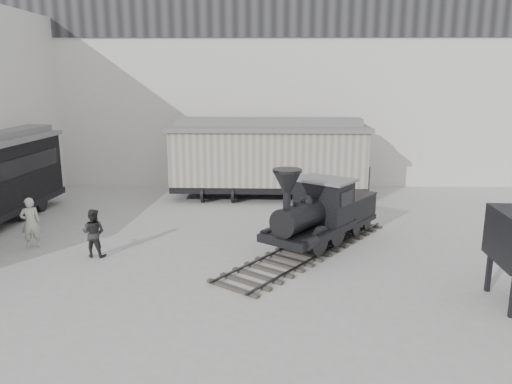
{
  "coord_description": "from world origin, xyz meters",
  "views": [
    {
      "loc": [
        0.07,
        -13.53,
        6.04
      ],
      "look_at": [
        -0.14,
        3.76,
        2.0
      ],
      "focal_mm": 35.0,
      "sensor_mm": 36.0,
      "label": 1
    }
  ],
  "objects_px": {
    "locomotive": "(319,216)",
    "visitor_a": "(31,223)",
    "boxcar": "(268,157)",
    "visitor_b": "(94,233)"
  },
  "relations": [
    {
      "from": "visitor_a",
      "to": "visitor_b",
      "type": "relative_size",
      "value": 1.11
    },
    {
      "from": "boxcar",
      "to": "visitor_a",
      "type": "distance_m",
      "value": 11.53
    },
    {
      "from": "boxcar",
      "to": "visitor_b",
      "type": "height_order",
      "value": "boxcar"
    },
    {
      "from": "boxcar",
      "to": "visitor_a",
      "type": "xyz_separation_m",
      "value": [
        -8.57,
        -7.62,
        -1.19
      ]
    },
    {
      "from": "locomotive",
      "to": "visitor_b",
      "type": "height_order",
      "value": "locomotive"
    },
    {
      "from": "locomotive",
      "to": "boxcar",
      "type": "distance_m",
      "value": 7.65
    },
    {
      "from": "locomotive",
      "to": "visitor_a",
      "type": "height_order",
      "value": "locomotive"
    },
    {
      "from": "locomotive",
      "to": "visitor_b",
      "type": "relative_size",
      "value": 4.83
    },
    {
      "from": "boxcar",
      "to": "visitor_b",
      "type": "bearing_deg",
      "value": -124.17
    },
    {
      "from": "boxcar",
      "to": "visitor_a",
      "type": "relative_size",
      "value": 5.36
    }
  ]
}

